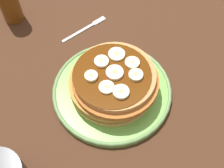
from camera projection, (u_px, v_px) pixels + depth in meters
ground_plane at (112, 96)px, 66.43cm from camera, size 140.00×140.00×3.00cm
plate at (112, 91)px, 64.48cm from camera, size 25.56×25.56×1.52cm
pancake_stack at (113, 82)px, 61.75cm from camera, size 18.63×18.46×5.70cm
banana_slice_0 at (115, 73)px, 59.15cm from camera, size 3.51×3.51×0.85cm
banana_slice_1 at (136, 75)px, 58.89cm from camera, size 2.89×2.89×0.90cm
banana_slice_2 at (107, 87)px, 57.44cm from camera, size 3.04×3.04×0.72cm
banana_slice_3 at (91, 76)px, 58.71cm from camera, size 2.61×2.61×0.95cm
banana_slice_4 at (122, 92)px, 56.83cm from camera, size 3.21×3.21×0.89cm
banana_slice_5 at (132, 63)px, 60.61cm from camera, size 2.99×2.99×0.76cm
banana_slice_6 at (117, 54)px, 61.81cm from camera, size 3.48×3.48×0.71cm
banana_slice_7 at (101, 62)px, 60.71cm from camera, size 2.99×2.99×0.86cm
fork at (87, 27)px, 75.22cm from camera, size 12.70×4.80×0.50cm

